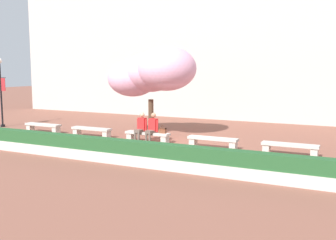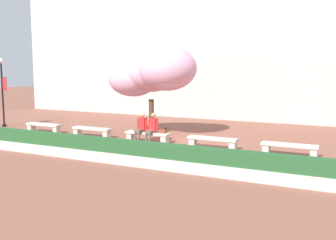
{
  "view_description": "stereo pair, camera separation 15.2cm",
  "coord_description": "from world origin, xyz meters",
  "px_view_note": "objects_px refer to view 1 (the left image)",
  "views": [
    {
      "loc": [
        6.66,
        -14.5,
        3.11
      ],
      "look_at": [
        -0.59,
        0.2,
        1.0
      ],
      "focal_mm": 42.0,
      "sensor_mm": 36.0,
      "label": 1
    },
    {
      "loc": [
        6.8,
        -14.43,
        3.11
      ],
      "look_at": [
        -0.59,
        0.2,
        1.0
      ],
      "focal_mm": 42.0,
      "sensor_mm": 36.0,
      "label": 2
    }
  ],
  "objects_px": {
    "handbag": "(163,130)",
    "cherry_tree_main": "(152,72)",
    "stone_bench_east_end": "(290,147)",
    "person_seated_right": "(152,127)",
    "stone_bench_near_west": "(91,131)",
    "stone_bench_west_end": "(43,127)",
    "stone_bench_center": "(147,135)",
    "stone_bench_near_east": "(213,141)",
    "lamp_post_with_banner": "(1,86)",
    "person_seated_left": "(141,126)"
  },
  "relations": [
    {
      "from": "stone_bench_near_west",
      "to": "person_seated_right",
      "type": "height_order",
      "value": "person_seated_right"
    },
    {
      "from": "stone_bench_center",
      "to": "person_seated_left",
      "type": "distance_m",
      "value": 0.48
    },
    {
      "from": "stone_bench_east_end",
      "to": "lamp_post_with_banner",
      "type": "bearing_deg",
      "value": 177.88
    },
    {
      "from": "stone_bench_near_west",
      "to": "stone_bench_near_east",
      "type": "height_order",
      "value": "same"
    },
    {
      "from": "person_seated_right",
      "to": "stone_bench_near_west",
      "type": "bearing_deg",
      "value": 179.06
    },
    {
      "from": "stone_bench_near_west",
      "to": "lamp_post_with_banner",
      "type": "xyz_separation_m",
      "value": [
        -6.41,
        0.57,
        1.93
      ]
    },
    {
      "from": "stone_bench_near_east",
      "to": "person_seated_left",
      "type": "height_order",
      "value": "person_seated_left"
    },
    {
      "from": "person_seated_right",
      "to": "handbag",
      "type": "distance_m",
      "value": 0.48
    },
    {
      "from": "stone_bench_east_end",
      "to": "person_seated_right",
      "type": "bearing_deg",
      "value": -179.46
    },
    {
      "from": "handbag",
      "to": "cherry_tree_main",
      "type": "height_order",
      "value": "cherry_tree_main"
    },
    {
      "from": "stone_bench_center",
      "to": "stone_bench_east_end",
      "type": "height_order",
      "value": "same"
    },
    {
      "from": "person_seated_left",
      "to": "stone_bench_east_end",
      "type": "bearing_deg",
      "value": 0.49
    },
    {
      "from": "person_seated_left",
      "to": "stone_bench_center",
      "type": "bearing_deg",
      "value": 10.71
    },
    {
      "from": "lamp_post_with_banner",
      "to": "handbag",
      "type": "bearing_deg",
      "value": -3.1
    },
    {
      "from": "person_seated_left",
      "to": "lamp_post_with_banner",
      "type": "distance_m",
      "value": 9.24
    },
    {
      "from": "stone_bench_near_west",
      "to": "person_seated_right",
      "type": "bearing_deg",
      "value": -0.94
    },
    {
      "from": "stone_bench_near_west",
      "to": "cherry_tree_main",
      "type": "height_order",
      "value": "cherry_tree_main"
    },
    {
      "from": "stone_bench_near_west",
      "to": "stone_bench_near_east",
      "type": "relative_size",
      "value": 1.0
    },
    {
      "from": "stone_bench_east_end",
      "to": "person_seated_right",
      "type": "xyz_separation_m",
      "value": [
        -5.65,
        -0.05,
        0.39
      ]
    },
    {
      "from": "stone_bench_near_west",
      "to": "stone_bench_east_end",
      "type": "bearing_deg",
      "value": 0.0
    },
    {
      "from": "stone_bench_center",
      "to": "person_seated_left",
      "type": "relative_size",
      "value": 1.57
    },
    {
      "from": "stone_bench_west_end",
      "to": "cherry_tree_main",
      "type": "xyz_separation_m",
      "value": [
        5.27,
        1.61,
        2.67
      ]
    },
    {
      "from": "stone_bench_near_east",
      "to": "lamp_post_with_banner",
      "type": "relative_size",
      "value": 0.54
    },
    {
      "from": "stone_bench_near_west",
      "to": "handbag",
      "type": "height_order",
      "value": "handbag"
    },
    {
      "from": "stone_bench_west_end",
      "to": "stone_bench_near_east",
      "type": "bearing_deg",
      "value": 0.0
    },
    {
      "from": "stone_bench_west_end",
      "to": "cherry_tree_main",
      "type": "height_order",
      "value": "cherry_tree_main"
    },
    {
      "from": "stone_bench_near_east",
      "to": "lamp_post_with_banner",
      "type": "bearing_deg",
      "value": 177.37
    },
    {
      "from": "handbag",
      "to": "lamp_post_with_banner",
      "type": "bearing_deg",
      "value": 176.9
    },
    {
      "from": "stone_bench_center",
      "to": "stone_bench_near_east",
      "type": "relative_size",
      "value": 1.0
    },
    {
      "from": "stone_bench_center",
      "to": "stone_bench_near_east",
      "type": "xyz_separation_m",
      "value": [
        2.96,
        0.0,
        0.0
      ]
    },
    {
      "from": "stone_bench_east_end",
      "to": "cherry_tree_main",
      "type": "distance_m",
      "value": 7.27
    },
    {
      "from": "stone_bench_center",
      "to": "cherry_tree_main",
      "type": "distance_m",
      "value": 3.18
    },
    {
      "from": "person_seated_right",
      "to": "lamp_post_with_banner",
      "type": "distance_m",
      "value": 9.78
    },
    {
      "from": "stone_bench_west_end",
      "to": "stone_bench_center",
      "type": "distance_m",
      "value": 5.92
    },
    {
      "from": "stone_bench_west_end",
      "to": "stone_bench_east_end",
      "type": "relative_size",
      "value": 1.0
    },
    {
      "from": "lamp_post_with_banner",
      "to": "stone_bench_east_end",
      "type": "bearing_deg",
      "value": -2.12
    },
    {
      "from": "stone_bench_near_west",
      "to": "person_seated_right",
      "type": "relative_size",
      "value": 1.57
    },
    {
      "from": "person_seated_left",
      "to": "cherry_tree_main",
      "type": "xyz_separation_m",
      "value": [
        -0.36,
        1.67,
        2.28
      ]
    },
    {
      "from": "stone_bench_west_end",
      "to": "handbag",
      "type": "relative_size",
      "value": 5.96
    },
    {
      "from": "stone_bench_east_end",
      "to": "cherry_tree_main",
      "type": "xyz_separation_m",
      "value": [
        -6.57,
        1.61,
        2.67
      ]
    },
    {
      "from": "person_seated_right",
      "to": "cherry_tree_main",
      "type": "height_order",
      "value": "cherry_tree_main"
    },
    {
      "from": "stone_bench_west_end",
      "to": "handbag",
      "type": "distance_m",
      "value": 6.65
    },
    {
      "from": "lamp_post_with_banner",
      "to": "stone_bench_center",
      "type": "bearing_deg",
      "value": -3.45
    },
    {
      "from": "stone_bench_center",
      "to": "person_seated_right",
      "type": "xyz_separation_m",
      "value": [
        0.26,
        -0.05,
        0.39
      ]
    },
    {
      "from": "stone_bench_center",
      "to": "stone_bench_west_end",
      "type": "bearing_deg",
      "value": 180.0
    },
    {
      "from": "stone_bench_near_east",
      "to": "stone_bench_east_end",
      "type": "distance_m",
      "value": 2.96
    },
    {
      "from": "stone_bench_near_east",
      "to": "cherry_tree_main",
      "type": "xyz_separation_m",
      "value": [
        -3.61,
        1.61,
        2.67
      ]
    },
    {
      "from": "person_seated_right",
      "to": "cherry_tree_main",
      "type": "distance_m",
      "value": 2.97
    },
    {
      "from": "stone_bench_near_east",
      "to": "cherry_tree_main",
      "type": "relative_size",
      "value": 0.46
    },
    {
      "from": "stone_bench_near_west",
      "to": "lamp_post_with_banner",
      "type": "distance_m",
      "value": 6.72
    }
  ]
}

